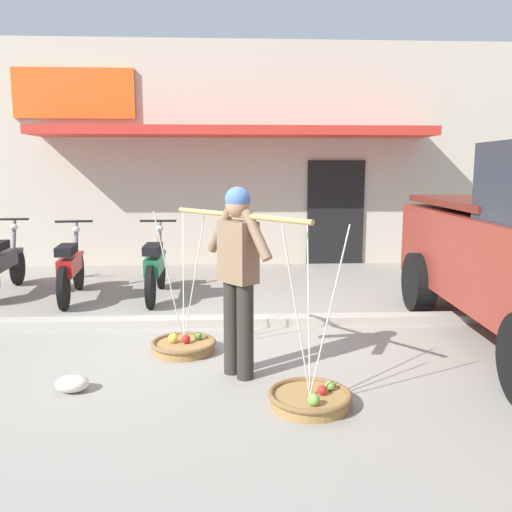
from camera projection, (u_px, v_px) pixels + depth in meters
ground_plane at (206, 344)px, 5.68m from camera, size 90.00×90.00×0.00m
sidewalk_curb at (208, 321)px, 6.36m from camera, size 20.00×0.24×0.10m
fruit_vendor at (238, 269)px, 4.67m from camera, size 1.13×1.35×1.70m
fruit_basket_left_side at (310, 397)px, 4.19m from camera, size 0.66×0.66×1.45m
fruit_basket_right_side at (184, 345)px, 5.44m from camera, size 0.66×0.66×1.45m
motorcycle_nearest_shop at (3, 264)px, 7.91m from camera, size 0.54×1.82×1.09m
motorcycle_second_in_row at (71, 268)px, 7.58m from camera, size 0.54×1.82×1.09m
motorcycle_third_in_row at (155, 267)px, 7.66m from camera, size 0.54×1.82×1.09m
storefront_building at (233, 157)px, 12.57m from camera, size 13.00×6.00×4.20m
plastic_litter_bag at (72, 384)px, 4.47m from camera, size 0.28×0.22×0.14m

